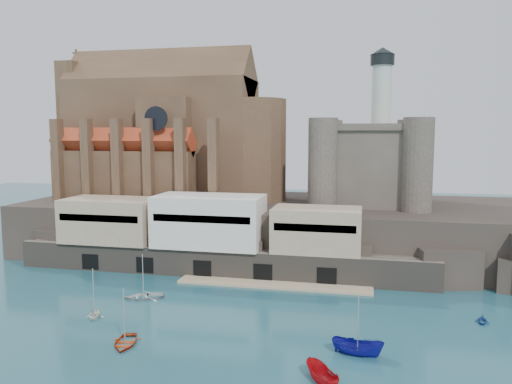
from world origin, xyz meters
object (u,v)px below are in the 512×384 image
object	(u,v)px
castle_keep	(369,160)
boat_0	(125,344)
church	(170,139)
boat_2	(357,355)

from	to	relation	value
castle_keep	boat_0	world-z (taller)	castle_keep
boat_0	church	bearing A→B (deg)	92.38
boat_2	boat_0	bearing A→B (deg)	105.56
church	boat_0	size ratio (longest dim) A/B	9.32
castle_keep	boat_0	bearing A→B (deg)	-118.89
castle_keep	boat_2	distance (m)	48.54
church	castle_keep	size ratio (longest dim) A/B	1.60
church	boat_0	xyz separation A→B (m)	(13.85, -48.54, -22.13)
boat_2	church	bearing A→B (deg)	49.74
boat_0	boat_2	bearing A→B (deg)	-7.15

